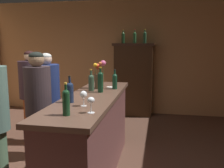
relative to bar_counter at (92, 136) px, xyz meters
The scene contains 18 objects.
wall_back 3.34m from the bar_counter, 98.96° to the left, with size 5.95×0.12×2.77m, color #AA7C51.
bar_counter is the anchor object (origin of this frame).
display_cabinet 2.93m from the bar_counter, 85.55° to the left, with size 0.97×0.41×1.73m.
wine_bottle_pinot 1.09m from the bar_counter, 89.81° to the right, with size 0.07×0.07×0.30m.
wine_bottle_chardonnay 0.77m from the bar_counter, 110.26° to the right, with size 0.08×0.08×0.30m.
wine_bottle_riesling 0.73m from the bar_counter, 78.14° to the left, with size 0.07×0.07×0.34m.
wine_bottle_syrah 0.87m from the bar_counter, 69.60° to the left, with size 0.07×0.07×0.28m.
wine_bottle_rose 0.74m from the bar_counter, 105.96° to the left, with size 0.08×0.08×0.30m.
wine_glass_front 1.00m from the bar_counter, 74.95° to the right, with size 0.07×0.07×0.15m.
wine_glass_mid 0.82m from the bar_counter, 83.78° to the right, with size 0.07×0.07×0.16m.
flower_arrangement 0.89m from the bar_counter, 93.35° to the left, with size 0.17×0.14×0.41m.
cheese_plate 0.84m from the bar_counter, 78.75° to the left, with size 0.14×0.14×0.01m, color white.
display_bottle_left 3.19m from the bar_counter, 90.50° to the left, with size 0.07×0.07×0.31m.
display_bottle_midleft 3.20m from the bar_counter, 85.17° to the left, with size 0.08×0.08×0.32m.
display_bottle_center 3.23m from the bar_counter, 80.63° to the left, with size 0.08×0.08×0.32m.
patron_tall 0.92m from the bar_counter, 153.89° to the left, with size 0.37×0.37×1.58m.
patron_in_grey 1.59m from the bar_counter, 146.50° to the left, with size 0.39×0.39×1.60m.
patron_by_cabinet 0.75m from the bar_counter, 164.43° to the right, with size 0.32×0.32×1.61m.
Camera 1 is at (1.31, -2.54, 1.70)m, focal length 39.42 mm.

